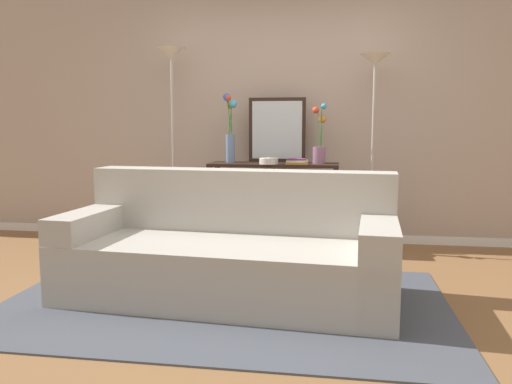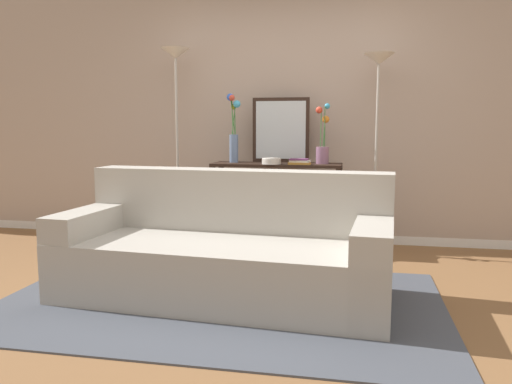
# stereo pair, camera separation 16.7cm
# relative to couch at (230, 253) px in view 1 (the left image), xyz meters

# --- Properties ---
(ground_plane) EXTENTS (16.00, 16.00, 0.02)m
(ground_plane) POSITION_rel_couch_xyz_m (0.27, 0.01, -0.32)
(ground_plane) COLOR brown
(back_wall) EXTENTS (12.00, 0.15, 2.89)m
(back_wall) POSITION_rel_couch_xyz_m (0.27, 1.92, 1.13)
(back_wall) COLOR white
(back_wall) RESTS_ON ground
(area_rug) EXTENTS (3.01, 1.87, 0.01)m
(area_rug) POSITION_rel_couch_xyz_m (-0.00, -0.16, -0.30)
(area_rug) COLOR #474C56
(area_rug) RESTS_ON ground
(couch) EXTENTS (2.34, 1.12, 0.88)m
(couch) POSITION_rel_couch_xyz_m (0.00, 0.00, 0.00)
(couch) COLOR #ADA89E
(couch) RESTS_ON ground
(console_table) EXTENTS (1.26, 0.39, 0.84)m
(console_table) POSITION_rel_couch_xyz_m (0.13, 1.49, 0.27)
(console_table) COLOR black
(console_table) RESTS_ON ground
(floor_lamp_left) EXTENTS (0.28, 0.28, 1.97)m
(floor_lamp_left) POSITION_rel_couch_xyz_m (-0.90, 1.50, 1.24)
(floor_lamp_left) COLOR #B7B2A8
(floor_lamp_left) RESTS_ON ground
(floor_lamp_right) EXTENTS (0.28, 0.28, 1.87)m
(floor_lamp_right) POSITION_rel_couch_xyz_m (1.07, 1.50, 1.16)
(floor_lamp_right) COLOR #B7B2A8
(floor_lamp_right) RESTS_ON ground
(wall_mirror) EXTENTS (0.57, 0.02, 0.64)m
(wall_mirror) POSITION_rel_couch_xyz_m (0.14, 1.65, 0.86)
(wall_mirror) COLOR black
(wall_mirror) RESTS_ON console_table
(vase_tall_flowers) EXTENTS (0.13, 0.12, 0.68)m
(vase_tall_flowers) POSITION_rel_couch_xyz_m (-0.31, 1.53, 0.84)
(vase_tall_flowers) COLOR #6B84AD
(vase_tall_flowers) RESTS_ON console_table
(vase_short_flowers) EXTENTS (0.14, 0.13, 0.58)m
(vase_short_flowers) POSITION_rel_couch_xyz_m (0.57, 1.53, 0.72)
(vase_short_flowers) COLOR gray
(vase_short_flowers) RESTS_ON console_table
(fruit_bowl) EXTENTS (0.18, 0.18, 0.06)m
(fruit_bowl) POSITION_rel_couch_xyz_m (0.10, 1.36, 0.57)
(fruit_bowl) COLOR silver
(fruit_bowl) RESTS_ON console_table
(book_stack) EXTENTS (0.22, 0.16, 0.05)m
(book_stack) POSITION_rel_couch_xyz_m (0.36, 1.39, 0.56)
(book_stack) COLOR #B77F33
(book_stack) RESTS_ON console_table
(book_row_under_console) EXTENTS (0.24, 0.18, 0.12)m
(book_row_under_console) POSITION_rel_couch_xyz_m (-0.26, 1.49, -0.25)
(book_row_under_console) COLOR slate
(book_row_under_console) RESTS_ON ground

